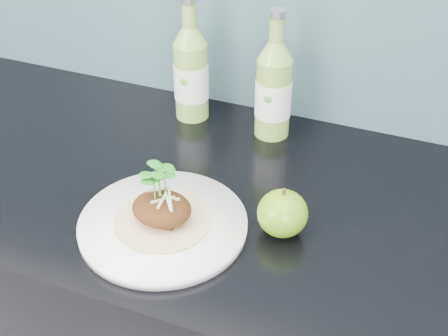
{
  "coord_description": "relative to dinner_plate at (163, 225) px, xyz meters",
  "views": [
    {
      "loc": [
        0.32,
        0.91,
        1.56
      ],
      "look_at": [
        0.04,
        1.63,
        1.0
      ],
      "focal_mm": 50.0,
      "sensor_mm": 36.0,
      "label": 1
    }
  ],
  "objects": [
    {
      "name": "cider_bottle_right",
      "position": [
        0.07,
        0.33,
        0.09
      ],
      "size": [
        0.09,
        0.09,
        0.25
      ],
      "rotation": [
        0.0,
        0.0,
        0.36
      ],
      "color": "#85AD48",
      "rests_on": "kitchen_counter"
    },
    {
      "name": "pork_taco",
      "position": [
        0.0,
        -0.0,
        0.04
      ],
      "size": [
        0.15,
        0.15,
        0.1
      ],
      "color": "tan",
      "rests_on": "dinner_plate"
    },
    {
      "name": "cider_bottle_left",
      "position": [
        -0.1,
        0.33,
        0.09
      ],
      "size": [
        0.08,
        0.08,
        0.25
      ],
      "rotation": [
        0.0,
        0.0,
        0.17
      ],
      "color": "#84B34A",
      "rests_on": "kitchen_counter"
    },
    {
      "name": "dinner_plate",
      "position": [
        0.0,
        0.0,
        0.0
      ],
      "size": [
        0.33,
        0.33,
        0.02
      ],
      "color": "white",
      "rests_on": "kitchen_counter"
    },
    {
      "name": "green_apple",
      "position": [
        0.18,
        0.06,
        0.03
      ],
      "size": [
        0.09,
        0.09,
        0.08
      ],
      "rotation": [
        0.0,
        0.0,
        -0.18
      ],
      "color": "#497E0D",
      "rests_on": "kitchen_counter"
    }
  ]
}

